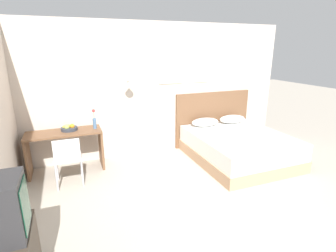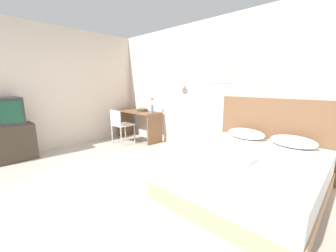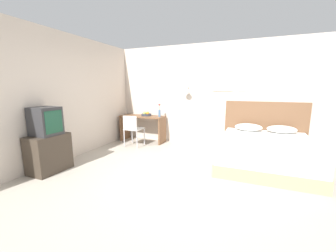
{
  "view_description": "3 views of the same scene",
  "coord_description": "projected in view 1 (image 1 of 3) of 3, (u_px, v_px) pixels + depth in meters",
  "views": [
    {
      "loc": [
        -1.69,
        -2.52,
        2.16
      ],
      "look_at": [
        -0.25,
        1.14,
        0.98
      ],
      "focal_mm": 28.0,
      "sensor_mm": 36.0,
      "label": 1
    },
    {
      "loc": [
        2.38,
        -1.08,
        1.43
      ],
      "look_at": [
        0.06,
        1.35,
        0.74
      ],
      "focal_mm": 22.0,
      "sensor_mm": 36.0,
      "label": 2
    },
    {
      "loc": [
        1.1,
        -2.89,
        1.53
      ],
      "look_at": [
        -0.7,
        1.44,
        0.66
      ],
      "focal_mm": 22.0,
      "sensor_mm": 36.0,
      "label": 3
    }
  ],
  "objects": [
    {
      "name": "desk",
      "position": [
        65.0,
        143.0,
        4.64
      ],
      "size": [
        1.27,
        0.51,
        0.74
      ],
      "color": "brown",
      "rests_on": "ground_plane"
    },
    {
      "name": "fruit_bowl",
      "position": [
        69.0,
        128.0,
        4.65
      ],
      "size": [
        0.28,
        0.28,
        0.12
      ],
      "color": "#333842",
      "rests_on": "desk"
    },
    {
      "name": "bed",
      "position": [
        238.0,
        147.0,
        5.18
      ],
      "size": [
        1.7,
        1.97,
        0.54
      ],
      "color": "tan",
      "rests_on": "ground_plane"
    },
    {
      "name": "desk_chair",
      "position": [
        68.0,
        157.0,
        4.13
      ],
      "size": [
        0.42,
        0.42,
        0.82
      ],
      "color": "white",
      "rests_on": "ground_plane"
    },
    {
      "name": "pillow_right",
      "position": [
        232.0,
        119.0,
        5.87
      ],
      "size": [
        0.61,
        0.37,
        0.17
      ],
      "color": "white",
      "rests_on": "bed"
    },
    {
      "name": "headboard",
      "position": [
        213.0,
        118.0,
        5.99
      ],
      "size": [
        1.82,
        0.06,
        1.21
      ],
      "color": "brown",
      "rests_on": "ground_plane"
    },
    {
      "name": "wall_back",
      "position": [
        155.0,
        90.0,
        5.35
      ],
      "size": [
        5.89,
        0.31,
        2.65
      ],
      "color": "beige",
      "rests_on": "ground_plane"
    },
    {
      "name": "ground_plane",
      "position": [
        217.0,
        218.0,
        3.46
      ],
      "size": [
        24.0,
        24.0,
        0.0
      ],
      "primitive_type": "plane",
      "color": "#B2A899"
    },
    {
      "name": "folded_towel_near_foot",
      "position": [
        250.0,
        137.0,
        4.83
      ],
      "size": [
        0.35,
        0.3,
        0.06
      ],
      "color": "white",
      "rests_on": "bed"
    },
    {
      "name": "flower_vase",
      "position": [
        94.0,
        121.0,
        4.72
      ],
      "size": [
        0.06,
        0.06,
        0.36
      ],
      "color": "#4C7099",
      "rests_on": "desk"
    },
    {
      "name": "pillow_left",
      "position": [
        205.0,
        122.0,
        5.62
      ],
      "size": [
        0.61,
        0.37,
        0.17
      ],
      "color": "white",
      "rests_on": "bed"
    }
  ]
}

